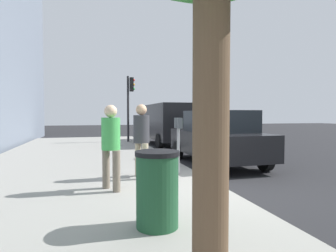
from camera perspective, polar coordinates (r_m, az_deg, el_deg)
name	(u,v)px	position (r m, az deg, el deg)	size (l,w,h in m)	color
ground_plane	(222,193)	(6.16, 10.80, -13.15)	(80.00, 80.00, 0.00)	#232326
sidewalk_slab	(70,201)	(5.59, -19.10, -14.07)	(28.00, 6.00, 0.15)	gray
parking_meter	(178,134)	(7.02, 2.09, -1.56)	(0.36, 0.12, 1.41)	gray
pedestrian_at_meter	(141,135)	(6.69, -5.38, -1.75)	(0.51, 0.38, 1.73)	tan
pedestrian_bystander	(111,141)	(5.67, -11.44, -2.92)	(0.47, 0.37, 1.68)	#726656
parked_sedan_near	(217,137)	(9.42, 9.88, -2.26)	(4.43, 2.03, 1.77)	black
parked_van_far	(169,122)	(15.11, 0.24, 0.86)	(5.22, 2.15, 2.18)	black
traffic_signal	(130,98)	(15.76, -7.70, 5.69)	(0.24, 0.44, 3.60)	black
trash_bin	(157,189)	(3.83, -2.17, -12.55)	(0.59, 0.59, 1.01)	#1E4C2D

